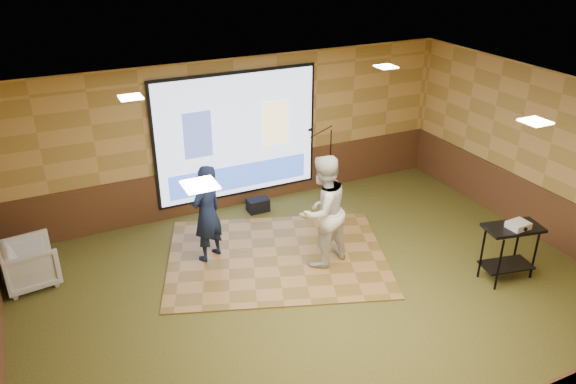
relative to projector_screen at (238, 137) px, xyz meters
name	(u,v)px	position (x,y,z in m)	size (l,w,h in m)	color
ground	(320,295)	(0.00, -3.44, -1.47)	(9.00, 9.00, 0.00)	#2F3D1C
room_shell	(324,172)	(0.00, -3.44, 0.62)	(9.04, 7.04, 3.02)	tan
wainscot_back	(239,183)	(0.00, 0.04, -1.00)	(9.00, 0.04, 0.95)	#532F1B
wainscot_right	(536,211)	(4.48, -3.44, -1.00)	(0.04, 7.00, 0.95)	#532F1B
projector_screen	(238,137)	(0.00, 0.00, 0.00)	(3.32, 0.06, 2.52)	black
downlight_nw	(131,97)	(-2.20, -1.64, 1.50)	(0.32, 0.32, 0.02)	#FFE8BF
downlight_ne	(386,67)	(2.20, -1.64, 1.50)	(0.32, 0.32, 0.02)	#FFE8BF
downlight_sw	(200,185)	(-2.20, -4.94, 1.50)	(0.32, 0.32, 0.02)	#FFE8BF
downlight_se	(535,122)	(2.20, -4.94, 1.50)	(0.32, 0.32, 0.02)	#FFE8BF
dance_floor	(277,257)	(-0.15, -2.16, -1.46)	(3.71, 2.83, 0.03)	#9E703A
player_left	(207,213)	(-1.21, -1.68, -0.60)	(0.62, 0.41, 1.71)	#121B39
player_right	(323,211)	(0.46, -2.63, -0.48)	(0.94, 0.73, 1.93)	silver
av_table	(511,242)	(2.95, -4.30, -0.82)	(0.90, 0.47, 0.95)	black
projector	(518,225)	(2.97, -4.36, -0.48)	(0.31, 0.26, 0.10)	silver
mic_stand	(327,179)	(1.70, -0.58, -0.98)	(0.65, 0.27, 1.66)	black
banquet_chair	(30,264)	(-4.00, -1.17, -1.11)	(0.79, 0.81, 0.74)	gray
duffel_bag	(258,205)	(0.22, -0.41, -1.34)	(0.42, 0.28, 0.26)	black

